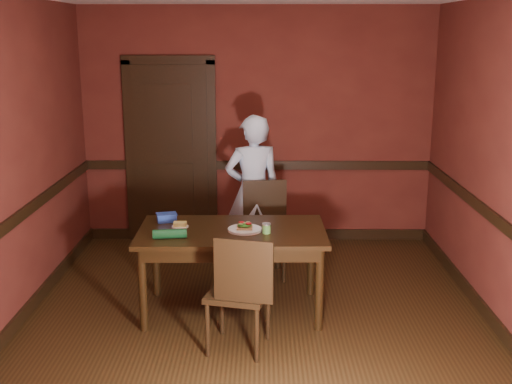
{
  "coord_description": "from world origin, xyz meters",
  "views": [
    {
      "loc": [
        0.05,
        -5.06,
        2.4
      ],
      "look_at": [
        0.0,
        0.35,
        1.05
      ],
      "focal_mm": 45.0,
      "sensor_mm": 36.0,
      "label": 1
    }
  ],
  "objects_px": {
    "sauce_jar": "(266,228)",
    "chair_far": "(262,231)",
    "cheese_saucer": "(180,225)",
    "dining_table": "(232,271)",
    "person": "(253,192)",
    "chair_near": "(238,291)",
    "sandwich_plate": "(245,228)",
    "food_tub": "(167,217)"
  },
  "relations": [
    {
      "from": "dining_table",
      "to": "chair_far",
      "type": "xyz_separation_m",
      "value": [
        0.26,
        0.84,
        0.1
      ]
    },
    {
      "from": "chair_near",
      "to": "sauce_jar",
      "type": "height_order",
      "value": "chair_near"
    },
    {
      "from": "chair_far",
      "to": "sandwich_plate",
      "type": "distance_m",
      "value": 0.93
    },
    {
      "from": "dining_table",
      "to": "food_tub",
      "type": "relative_size",
      "value": 7.82
    },
    {
      "from": "chair_near",
      "to": "sauce_jar",
      "type": "relative_size",
      "value": 10.92
    },
    {
      "from": "chair_far",
      "to": "person",
      "type": "xyz_separation_m",
      "value": [
        -0.1,
        0.33,
        0.32
      ]
    },
    {
      "from": "dining_table",
      "to": "person",
      "type": "relative_size",
      "value": 1.0
    },
    {
      "from": "sandwich_plate",
      "to": "sauce_jar",
      "type": "distance_m",
      "value": 0.2
    },
    {
      "from": "sauce_jar",
      "to": "dining_table",
      "type": "bearing_deg",
      "value": 161.72
    },
    {
      "from": "person",
      "to": "cheese_saucer",
      "type": "xyz_separation_m",
      "value": [
        -0.62,
        -1.09,
        -0.03
      ]
    },
    {
      "from": "sandwich_plate",
      "to": "sauce_jar",
      "type": "xyz_separation_m",
      "value": [
        0.19,
        -0.07,
        0.02
      ]
    },
    {
      "from": "chair_near",
      "to": "cheese_saucer",
      "type": "relative_size",
      "value": 6.43
    },
    {
      "from": "chair_near",
      "to": "person",
      "type": "relative_size",
      "value": 0.59
    },
    {
      "from": "person",
      "to": "food_tub",
      "type": "distance_m",
      "value": 1.2
    },
    {
      "from": "person",
      "to": "dining_table",
      "type": "bearing_deg",
      "value": 68.95
    },
    {
      "from": "dining_table",
      "to": "chair_near",
      "type": "distance_m",
      "value": 0.69
    },
    {
      "from": "chair_near",
      "to": "cheese_saucer",
      "type": "distance_m",
      "value": 0.97
    },
    {
      "from": "sauce_jar",
      "to": "person",
      "type": "bearing_deg",
      "value": 95.91
    },
    {
      "from": "dining_table",
      "to": "person",
      "type": "distance_m",
      "value": 1.25
    },
    {
      "from": "chair_far",
      "to": "food_tub",
      "type": "xyz_separation_m",
      "value": [
        -0.86,
        -0.6,
        0.32
      ]
    },
    {
      "from": "person",
      "to": "sandwich_plate",
      "type": "relative_size",
      "value": 5.5
    },
    {
      "from": "chair_near",
      "to": "sauce_jar",
      "type": "distance_m",
      "value": 0.7
    },
    {
      "from": "cheese_saucer",
      "to": "food_tub",
      "type": "relative_size",
      "value": 0.72
    },
    {
      "from": "cheese_saucer",
      "to": "sauce_jar",
      "type": "bearing_deg",
      "value": -12.66
    },
    {
      "from": "dining_table",
      "to": "person",
      "type": "xyz_separation_m",
      "value": [
        0.17,
        1.17,
        0.42
      ]
    },
    {
      "from": "dining_table",
      "to": "person",
      "type": "bearing_deg",
      "value": 81.06
    },
    {
      "from": "chair_far",
      "to": "chair_near",
      "type": "height_order",
      "value": "same"
    },
    {
      "from": "chair_near",
      "to": "sandwich_plate",
      "type": "relative_size",
      "value": 3.27
    },
    {
      "from": "dining_table",
      "to": "food_tub",
      "type": "height_order",
      "value": "food_tub"
    },
    {
      "from": "sauce_jar",
      "to": "chair_far",
      "type": "bearing_deg",
      "value": 92.13
    },
    {
      "from": "chair_far",
      "to": "food_tub",
      "type": "bearing_deg",
      "value": -152.38
    },
    {
      "from": "chair_far",
      "to": "chair_near",
      "type": "xyz_separation_m",
      "value": [
        -0.18,
        -1.52,
        0.0
      ]
    },
    {
      "from": "chair_far",
      "to": "dining_table",
      "type": "bearing_deg",
      "value": -114.78
    },
    {
      "from": "sauce_jar",
      "to": "food_tub",
      "type": "height_order",
      "value": "sauce_jar"
    },
    {
      "from": "chair_near",
      "to": "chair_far",
      "type": "bearing_deg",
      "value": -83.65
    },
    {
      "from": "chair_near",
      "to": "sandwich_plate",
      "type": "bearing_deg",
      "value": -79.63
    },
    {
      "from": "chair_far",
      "to": "person",
      "type": "bearing_deg",
      "value": 98.89
    },
    {
      "from": "cheese_saucer",
      "to": "chair_far",
      "type": "bearing_deg",
      "value": 47.07
    },
    {
      "from": "sauce_jar",
      "to": "cheese_saucer",
      "type": "height_order",
      "value": "sauce_jar"
    },
    {
      "from": "sauce_jar",
      "to": "food_tub",
      "type": "relative_size",
      "value": 0.42
    },
    {
      "from": "chair_far",
      "to": "cheese_saucer",
      "type": "distance_m",
      "value": 1.09
    },
    {
      "from": "dining_table",
      "to": "sandwich_plate",
      "type": "distance_m",
      "value": 0.41
    }
  ]
}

